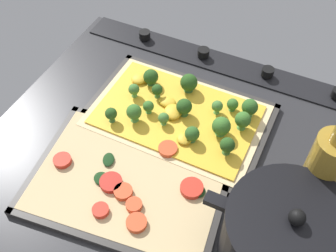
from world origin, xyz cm
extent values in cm
cube|color=#28282B|center=(0.00, 0.00, -1.50)|extent=(78.49, 63.53, 3.00)
cube|color=black|center=(0.00, -28.26, 0.40)|extent=(75.35, 7.00, 0.80)
cylinder|color=black|center=(-7.85, -28.26, 1.70)|extent=(2.80, 2.80, 1.80)
cylinder|color=black|center=(7.85, -28.26, 1.70)|extent=(2.80, 2.80, 1.80)
cylinder|color=black|center=(23.55, -28.26, 1.70)|extent=(2.80, 2.80, 1.80)
cube|color=#33302D|center=(5.41, -7.79, 0.25)|extent=(37.44, 25.10, 0.50)
cube|color=#33302D|center=(5.31, -19.57, 0.65)|extent=(37.23, 1.54, 1.30)
cube|color=#33302D|center=(5.52, 3.99, 0.65)|extent=(37.23, 1.54, 1.30)
cube|color=#33302D|center=(-12.59, -7.63, 0.65)|extent=(1.43, 24.77, 1.30)
cube|color=#33302D|center=(23.42, -7.96, 0.65)|extent=(1.43, 24.77, 1.30)
cube|color=beige|center=(5.41, -7.79, 1.00)|extent=(35.02, 22.68, 1.00)
cube|color=gold|center=(5.41, -7.79, 1.70)|extent=(32.22, 20.42, 0.40)
cone|color=#68AD54|center=(15.78, -8.61, 2.44)|extent=(1.29, 1.29, 1.07)
sphere|color=#427533|center=(15.78, -8.61, 3.85)|extent=(2.35, 2.35, 2.35)
cone|color=#5B9F46|center=(12.49, -2.66, 2.57)|extent=(1.70, 1.70, 1.34)
sphere|color=#386B28|center=(12.49, -2.66, 4.40)|extent=(3.09, 3.09, 3.09)
cone|color=#5B9F46|center=(-7.70, -9.97, 2.57)|extent=(1.74, 1.74, 1.33)
sphere|color=#386B28|center=(-7.70, -9.97, 4.42)|extent=(3.16, 3.16, 3.16)
cone|color=#5B9F46|center=(-4.36, -13.69, 2.31)|extent=(1.30, 1.30, 0.83)
sphere|color=#386B28|center=(-4.36, -13.69, 3.62)|extent=(2.37, 2.37, 2.37)
cone|color=#427635|center=(4.10, -8.31, 2.50)|extent=(1.76, 1.76, 1.20)
sphere|color=#264C1C|center=(4.10, -8.31, 4.30)|extent=(3.20, 3.20, 3.20)
cone|color=#427635|center=(11.25, -10.49, 2.51)|extent=(1.27, 1.27, 1.22)
sphere|color=#264C1C|center=(11.25, -10.49, 3.98)|extent=(2.31, 2.31, 2.31)
cone|color=#5B9F46|center=(10.91, -5.77, 2.35)|extent=(1.26, 1.26, 0.91)
sphere|color=#386B28|center=(10.91, -5.77, 3.67)|extent=(2.30, 2.30, 2.30)
cone|color=#427635|center=(-7.07, -2.91, 2.57)|extent=(1.58, 1.58, 1.34)
sphere|color=#264C1C|center=(-7.07, -2.91, 4.32)|extent=(2.87, 2.87, 2.87)
cone|color=#427635|center=(14.22, -13.42, 2.33)|extent=(1.80, 1.80, 0.85)
sphere|color=#264C1C|center=(14.22, -13.42, 3.98)|extent=(3.27, 3.27, 3.27)
cone|color=#4D8B3F|center=(-0.31, -2.83, 2.38)|extent=(1.58, 1.58, 0.97)
sphere|color=#2D5B23|center=(-0.31, -2.83, 3.94)|extent=(2.87, 2.87, 2.87)
cone|color=#68AD54|center=(6.78, -4.30, 2.34)|extent=(1.22, 1.22, 0.87)
sphere|color=#427533|center=(6.78, -4.30, 3.61)|extent=(2.22, 2.22, 2.22)
cone|color=#4D8B3F|center=(-7.89, -13.82, 2.50)|extent=(1.81, 1.81, 1.19)
sphere|color=#2D5B23|center=(-7.89, -13.82, 4.33)|extent=(3.29, 3.29, 3.29)
cone|color=#68AD54|center=(-1.77, -11.65, 2.45)|extent=(1.27, 1.27, 1.10)
sphere|color=#427533|center=(-1.77, -11.65, 3.86)|extent=(2.31, 2.31, 2.31)
cone|color=#5B9F46|center=(-4.43, -6.80, 2.34)|extent=(2.02, 2.02, 0.89)
sphere|color=#386B28|center=(-4.43, -6.80, 4.17)|extent=(3.68, 3.68, 3.68)
cone|color=#427635|center=(6.01, -15.11, 2.36)|extent=(2.04, 2.04, 0.92)
sphere|color=#264C1C|center=(6.01, -15.11, 4.21)|extent=(3.70, 3.70, 3.70)
cone|color=#427635|center=(16.54, -0.52, 2.52)|extent=(1.34, 1.34, 1.25)
sphere|color=#264C1C|center=(16.54, -0.52, 4.06)|extent=(2.43, 2.43, 2.43)
ellipsoid|color=gold|center=(8.38, -9.56, 2.43)|extent=(3.94, 3.37, 1.23)
ellipsoid|color=gold|center=(6.18, -7.46, 2.52)|extent=(4.69, 4.97, 1.45)
ellipsoid|color=gold|center=(17.02, -13.28, 2.46)|extent=(4.89, 4.98, 1.30)
ellipsoid|color=gold|center=(1.32, -2.30, 2.37)|extent=(3.56, 3.68, 1.10)
cube|color=#33302D|center=(7.04, 9.91, 0.25)|extent=(38.39, 30.01, 0.50)
cube|color=#33302D|center=(8.48, -2.42, 0.65)|extent=(35.50, 5.34, 1.30)
cube|color=#33302D|center=(5.59, 22.25, 0.65)|extent=(35.50, 5.34, 1.30)
cube|color=#33302D|center=(-10.05, 7.91, 0.65)|extent=(4.23, 26.01, 1.30)
cube|color=#33302D|center=(24.12, 11.92, 0.65)|extent=(4.23, 26.01, 1.30)
cube|color=tan|center=(7.04, 9.91, 0.95)|extent=(35.73, 27.35, 0.90)
cylinder|color=#D14723|center=(6.40, 12.91, 1.90)|extent=(3.36, 3.36, 1.00)
cylinder|color=#D14723|center=(1.47, 17.14, 1.90)|extent=(3.55, 3.55, 1.00)
cylinder|color=#D14723|center=(3.43, 14.40, 1.90)|extent=(2.89, 2.89, 1.00)
cylinder|color=red|center=(-4.26, 7.05, 1.90)|extent=(4.18, 4.18, 1.00)
cylinder|color=red|center=(20.02, 11.93, 1.90)|extent=(3.39, 3.39, 1.00)
cylinder|color=#B22319|center=(9.34, 12.19, 1.90)|extent=(4.13, 4.13, 1.00)
cylinder|color=#D14723|center=(3.26, 1.08, 1.90)|extent=(3.69, 3.69, 1.00)
cylinder|color=red|center=(8.12, 17.74, 1.90)|extent=(2.92, 2.92, 1.00)
ellipsoid|color=#193819|center=(-5.57, 7.06, 1.80)|extent=(3.53, 3.52, 0.60)
ellipsoid|color=#193819|center=(12.35, 8.01, 1.80)|extent=(3.34, 3.77, 0.60)
ellipsoid|color=#193819|center=(11.35, 12.14, 1.80)|extent=(3.65, 3.39, 0.60)
cylinder|color=black|center=(-21.32, 12.17, 6.16)|extent=(18.88, 18.88, 12.33)
cylinder|color=black|center=(-21.32, 12.17, 12.73)|extent=(19.26, 19.26, 0.80)
sphere|color=black|center=(-21.32, 12.17, 14.33)|extent=(2.40, 2.40, 2.40)
cube|color=black|center=(-10.08, 12.17, 10.11)|extent=(3.60, 2.00, 1.20)
cylinder|color=olive|center=(-23.26, 0.87, 9.49)|extent=(5.88, 5.88, 18.97)
camera|label=1|loc=(-16.22, 42.17, 64.03)|focal=42.97mm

